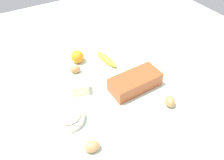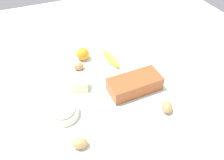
# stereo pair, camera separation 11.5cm
# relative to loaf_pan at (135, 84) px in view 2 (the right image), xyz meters

# --- Properties ---
(ground_plane) EXTENTS (2.40, 2.40, 0.02)m
(ground_plane) POSITION_rel_loaf_pan_xyz_m (0.10, -0.08, -0.05)
(ground_plane) COLOR silver
(loaf_pan) EXTENTS (0.28, 0.14, 0.08)m
(loaf_pan) POSITION_rel_loaf_pan_xyz_m (0.00, 0.00, 0.00)
(loaf_pan) COLOR #9E4723
(loaf_pan) RESTS_ON ground_plane
(flour_bowl) EXTENTS (0.14, 0.14, 0.07)m
(flour_bowl) POSITION_rel_loaf_pan_xyz_m (0.39, 0.03, -0.01)
(flour_bowl) COLOR silver
(flour_bowl) RESTS_ON ground_plane
(banana) EXTENTS (0.07, 0.19, 0.04)m
(banana) POSITION_rel_loaf_pan_xyz_m (0.03, -0.28, -0.02)
(banana) COLOR yellow
(banana) RESTS_ON ground_plane
(orange_fruit) EXTENTS (0.08, 0.08, 0.08)m
(orange_fruit) POSITION_rel_loaf_pan_xyz_m (0.18, -0.36, -0.00)
(orange_fruit) COLOR orange
(orange_fruit) RESTS_ON ground_plane
(butter_block) EXTENTS (0.11, 0.09, 0.06)m
(butter_block) POSITION_rel_loaf_pan_xyz_m (0.27, -0.12, -0.01)
(butter_block) COLOR #F4EDB2
(butter_block) RESTS_ON ground_plane
(egg_near_butter) EXTENTS (0.08, 0.08, 0.05)m
(egg_near_butter) POSITION_rel_loaf_pan_xyz_m (-0.08, 0.19, -0.02)
(egg_near_butter) COLOR #B07748
(egg_near_butter) RESTS_ON ground_plane
(egg_beside_bowl) EXTENTS (0.08, 0.06, 0.05)m
(egg_beside_bowl) POSITION_rel_loaf_pan_xyz_m (0.37, 0.22, -0.02)
(egg_beside_bowl) COLOR #BC7F4D
(egg_beside_bowl) RESTS_ON ground_plane
(egg_loose) EXTENTS (0.07, 0.06, 0.04)m
(egg_loose) POSITION_rel_loaf_pan_xyz_m (0.23, -0.28, -0.02)
(egg_loose) COLOR #AC7446
(egg_loose) RESTS_ON ground_plane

